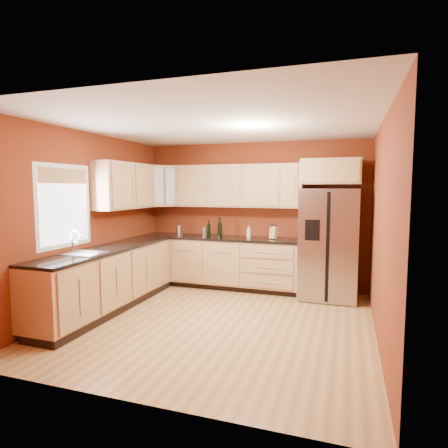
# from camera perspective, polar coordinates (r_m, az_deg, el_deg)

# --- Properties ---
(floor) EXTENTS (4.00, 4.00, 0.00)m
(floor) POSITION_cam_1_polar(r_m,az_deg,el_deg) (5.18, -1.16, -14.69)
(floor) COLOR #AC7A42
(floor) RESTS_ON ground
(ceiling) EXTENTS (4.00, 4.00, 0.00)m
(ceiling) POSITION_cam_1_polar(r_m,az_deg,el_deg) (4.93, -1.22, 14.96)
(ceiling) COLOR silver
(ceiling) RESTS_ON wall_back
(wall_back) EXTENTS (4.00, 0.04, 2.60)m
(wall_back) POSITION_cam_1_polar(r_m,az_deg,el_deg) (6.80, 4.46, 1.37)
(wall_back) COLOR maroon
(wall_back) RESTS_ON floor
(wall_front) EXTENTS (4.00, 0.04, 2.60)m
(wall_front) POSITION_cam_1_polar(r_m,az_deg,el_deg) (3.09, -13.72, -3.78)
(wall_front) COLOR maroon
(wall_front) RESTS_ON floor
(wall_left) EXTENTS (0.04, 4.00, 2.60)m
(wall_left) POSITION_cam_1_polar(r_m,az_deg,el_deg) (5.87, -19.93, 0.39)
(wall_left) COLOR maroon
(wall_left) RESTS_ON floor
(wall_right) EXTENTS (0.04, 4.00, 2.60)m
(wall_right) POSITION_cam_1_polar(r_m,az_deg,el_deg) (4.62, 22.86, -1.01)
(wall_right) COLOR maroon
(wall_right) RESTS_ON floor
(base_cabinets_back) EXTENTS (2.90, 0.60, 0.88)m
(base_cabinets_back) POSITION_cam_1_polar(r_m,az_deg,el_deg) (6.79, -0.75, -5.96)
(base_cabinets_back) COLOR tan
(base_cabinets_back) RESTS_ON floor
(base_cabinets_left) EXTENTS (0.60, 2.80, 0.88)m
(base_cabinets_left) POSITION_cam_1_polar(r_m,az_deg,el_deg) (5.82, -17.31, -8.15)
(base_cabinets_left) COLOR tan
(base_cabinets_left) RESTS_ON floor
(countertop_back) EXTENTS (2.90, 0.62, 0.04)m
(countertop_back) POSITION_cam_1_polar(r_m,az_deg,el_deg) (6.70, -0.78, -2.12)
(countertop_back) COLOR black
(countertop_back) RESTS_ON base_cabinets_back
(countertop_left) EXTENTS (0.62, 2.80, 0.04)m
(countertop_left) POSITION_cam_1_polar(r_m,az_deg,el_deg) (5.73, -17.36, -3.68)
(countertop_left) COLOR black
(countertop_left) RESTS_ON base_cabinets_left
(upper_cabinets_back) EXTENTS (2.30, 0.33, 0.75)m
(upper_cabinets_back) POSITION_cam_1_polar(r_m,az_deg,el_deg) (6.69, 2.06, 5.81)
(upper_cabinets_back) COLOR tan
(upper_cabinets_back) RESTS_ON wall_back
(upper_cabinets_left) EXTENTS (0.33, 1.35, 0.75)m
(upper_cabinets_left) POSITION_cam_1_polar(r_m,az_deg,el_deg) (6.34, -14.83, 5.65)
(upper_cabinets_left) COLOR tan
(upper_cabinets_left) RESTS_ON wall_left
(corner_upper_cabinet) EXTENTS (0.67, 0.67, 0.75)m
(corner_upper_cabinet) POSITION_cam_1_polar(r_m,az_deg,el_deg) (7.07, -9.49, 5.72)
(corner_upper_cabinet) COLOR tan
(corner_upper_cabinet) RESTS_ON wall_back
(over_fridge_cabinet) EXTENTS (0.92, 0.60, 0.40)m
(over_fridge_cabinet) POSITION_cam_1_polar(r_m,az_deg,el_deg) (6.29, 15.96, 7.67)
(over_fridge_cabinet) COLOR tan
(over_fridge_cabinet) RESTS_ON wall_back
(refrigerator) EXTENTS (0.90, 0.75, 1.78)m
(refrigerator) POSITION_cam_1_polar(r_m,az_deg,el_deg) (6.28, 15.65, -2.93)
(refrigerator) COLOR #AFAFB4
(refrigerator) RESTS_ON floor
(window) EXTENTS (0.03, 0.90, 1.00)m
(window) POSITION_cam_1_polar(r_m,az_deg,el_deg) (5.46, -23.10, 2.55)
(window) COLOR white
(window) RESTS_ON wall_left
(sink_faucet) EXTENTS (0.50, 0.42, 0.30)m
(sink_faucet) POSITION_cam_1_polar(r_m,az_deg,el_deg) (5.31, -20.56, -2.63)
(sink_faucet) COLOR silver
(sink_faucet) RESTS_ON countertop_left
(canister_left) EXTENTS (0.12, 0.12, 0.18)m
(canister_left) POSITION_cam_1_polar(r_m,az_deg,el_deg) (6.94, -6.79, -0.98)
(canister_left) COLOR #AFAFB4
(canister_left) RESTS_ON countertop_back
(canister_right) EXTENTS (0.11, 0.11, 0.17)m
(canister_right) POSITION_cam_1_polar(r_m,az_deg,el_deg) (6.76, -2.95, -1.16)
(canister_right) COLOR #AFAFB4
(canister_right) RESTS_ON countertop_back
(wine_bottle_a) EXTENTS (0.09, 0.09, 0.35)m
(wine_bottle_a) POSITION_cam_1_polar(r_m,az_deg,el_deg) (6.64, -0.66, -0.47)
(wine_bottle_a) COLOR black
(wine_bottle_a) RESTS_ON countertop_back
(wine_bottle_b) EXTENTS (0.08, 0.08, 0.29)m
(wine_bottle_b) POSITION_cam_1_polar(r_m,az_deg,el_deg) (6.77, -2.34, -0.64)
(wine_bottle_b) COLOR black
(wine_bottle_b) RESTS_ON countertop_back
(knife_block) EXTENTS (0.13, 0.13, 0.21)m
(knife_block) POSITION_cam_1_polar(r_m,az_deg,el_deg) (6.46, 7.57, -1.34)
(knife_block) COLOR tan
(knife_block) RESTS_ON countertop_back
(soap_dispenser) EXTENTS (0.08, 0.08, 0.21)m
(soap_dispenser) POSITION_cam_1_polar(r_m,az_deg,el_deg) (6.54, 3.77, -1.22)
(soap_dispenser) COLOR silver
(soap_dispenser) RESTS_ON countertop_back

